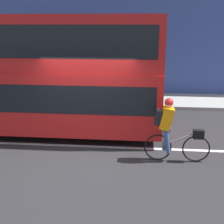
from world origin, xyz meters
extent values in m
plane|color=#232326|center=(0.00, 0.00, 0.00)|extent=(80.00, 80.00, 0.00)
cube|color=silver|center=(0.00, 0.29, 0.00)|extent=(50.00, 0.14, 0.01)
cube|color=gray|center=(0.00, 5.71, 0.06)|extent=(60.00, 2.54, 0.13)
cube|color=#33478C|center=(0.00, 7.13, 3.63)|extent=(60.00, 0.30, 7.27)
cylinder|color=black|center=(0.26, 1.39, 0.45)|extent=(0.90, 0.30, 0.90)
cube|color=#B21919|center=(-2.57, 1.39, 1.16)|extent=(9.11, 2.50, 1.78)
cube|color=black|center=(-2.57, 1.39, 1.37)|extent=(8.75, 2.52, 0.78)
cube|color=#B21919|center=(-2.57, 1.39, 2.81)|extent=(9.11, 2.40, 1.53)
cube|color=black|center=(-2.57, 1.39, 2.89)|extent=(8.75, 2.42, 0.86)
torus|color=black|center=(2.80, -0.44, 0.34)|extent=(0.69, 0.04, 0.69)
torus|color=black|center=(1.86, -0.44, 0.34)|extent=(0.69, 0.04, 0.69)
cylinder|color=slate|center=(2.33, -0.44, 0.56)|extent=(0.96, 0.03, 0.47)
cylinder|color=slate|center=(1.97, -0.44, 0.60)|extent=(0.03, 0.03, 0.50)
cube|color=black|center=(2.83, -0.44, 0.73)|extent=(0.26, 0.16, 0.22)
cube|color=orange|center=(2.04, -0.44, 1.12)|extent=(0.37, 0.32, 0.58)
cube|color=black|center=(1.84, -0.44, 1.14)|extent=(0.21, 0.26, 0.38)
cylinder|color=#384C7A|center=(2.08, -0.35, 0.54)|extent=(0.21, 0.11, 0.62)
cylinder|color=#384C7A|center=(2.08, -0.53, 0.54)|extent=(0.19, 0.11, 0.62)
sphere|color=tan|center=(2.08, -0.44, 1.47)|extent=(0.19, 0.19, 0.19)
sphere|color=red|center=(2.08, -0.44, 1.52)|extent=(0.21, 0.21, 0.21)
cylinder|color=#262628|center=(0.45, 5.58, 0.61)|extent=(0.46, 0.46, 0.96)
cylinder|color=#59595B|center=(-2.92, 5.58, 1.38)|extent=(0.07, 0.07, 2.50)
cube|color=#1959B2|center=(-2.92, 5.54, 2.40)|extent=(0.36, 0.02, 0.36)
camera|label=1|loc=(1.44, -7.81, 3.35)|focal=50.00mm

